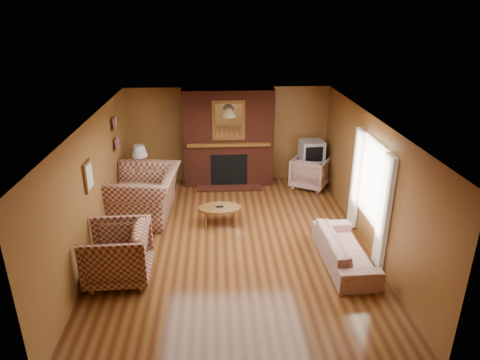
{
  "coord_description": "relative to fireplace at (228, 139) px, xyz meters",
  "views": [
    {
      "loc": [
        -0.3,
        -7.12,
        4.21
      ],
      "look_at": [
        0.15,
        0.6,
        1.05
      ],
      "focal_mm": 32.0,
      "sensor_mm": 36.0,
      "label": 1
    }
  ],
  "objects": [
    {
      "name": "floor",
      "position": [
        0.0,
        -2.98,
        -1.18
      ],
      "size": [
        6.5,
        6.5,
        0.0
      ],
      "primitive_type": "plane",
      "color": "#48210F",
      "rests_on": "ground"
    },
    {
      "name": "wall_back",
      "position": [
        0.0,
        0.27,
        0.02
      ],
      "size": [
        6.5,
        0.0,
        6.5
      ],
      "primitive_type": "plane",
      "rotation": [
        1.57,
        0.0,
        0.0
      ],
      "color": "brown",
      "rests_on": "floor"
    },
    {
      "name": "floral_armchair",
      "position": [
        2.01,
        -0.34,
        -0.8
      ],
      "size": [
        1.14,
        1.15,
        0.77
      ],
      "primitive_type": "imported",
      "rotation": [
        0.0,
        0.0,
        2.62
      ],
      "color": "#C2B797",
      "rests_on": "floor"
    },
    {
      "name": "floral_sofa",
      "position": [
        1.9,
        -3.78,
        -0.91
      ],
      "size": [
        0.76,
        1.85,
        0.54
      ],
      "primitive_type": "imported",
      "rotation": [
        0.0,
        0.0,
        1.6
      ],
      "color": "#C2B797",
      "rests_on": "floor"
    },
    {
      "name": "side_table",
      "position": [
        -2.1,
        -0.53,
        -0.88
      ],
      "size": [
        0.49,
        0.49,
        0.6
      ],
      "primitive_type": "cube",
      "rotation": [
        0.0,
        0.0,
        -0.1
      ],
      "color": "brown",
      "rests_on": "floor"
    },
    {
      "name": "coffee_table",
      "position": [
        -0.26,
        -2.21,
        -0.84
      ],
      "size": [
        0.88,
        0.55,
        0.41
      ],
      "color": "brown",
      "rests_on": "floor"
    },
    {
      "name": "wall_left",
      "position": [
        -2.5,
        -2.98,
        0.02
      ],
      "size": [
        0.0,
        6.5,
        6.5
      ],
      "primitive_type": "plane",
      "rotation": [
        1.57,
        0.0,
        1.57
      ],
      "color": "brown",
      "rests_on": "floor"
    },
    {
      "name": "tv_stand",
      "position": [
        2.05,
        -0.18,
        -0.86
      ],
      "size": [
        0.62,
        0.57,
        0.64
      ],
      "primitive_type": "cube",
      "rotation": [
        0.0,
        0.0,
        0.06
      ],
      "color": "black",
      "rests_on": "floor"
    },
    {
      "name": "wall_right",
      "position": [
        2.5,
        -2.98,
        0.02
      ],
      "size": [
        0.0,
        6.5,
        6.5
      ],
      "primitive_type": "plane",
      "rotation": [
        1.57,
        0.0,
        -1.57
      ],
      "color": "brown",
      "rests_on": "floor"
    },
    {
      "name": "fireplace",
      "position": [
        0.0,
        0.0,
        0.0
      ],
      "size": [
        2.2,
        0.82,
        2.4
      ],
      "color": "#4F1D11",
      "rests_on": "floor"
    },
    {
      "name": "ceiling",
      "position": [
        0.0,
        -2.98,
        1.22
      ],
      "size": [
        6.5,
        6.5,
        0.0
      ],
      "primitive_type": "plane",
      "rotation": [
        3.14,
        0.0,
        0.0
      ],
      "color": "silver",
      "rests_on": "wall_back"
    },
    {
      "name": "plaid_armchair",
      "position": [
        -1.95,
        -4.01,
        -0.71
      ],
      "size": [
        1.07,
        1.04,
        0.95
      ],
      "primitive_type": "imported",
      "rotation": [
        0.0,
        0.0,
        -1.54
      ],
      "color": "maroon",
      "rests_on": "floor"
    },
    {
      "name": "pendant_light",
      "position": [
        0.0,
        -0.68,
        0.82
      ],
      "size": [
        0.36,
        0.36,
        0.48
      ],
      "color": "black",
      "rests_on": "ceiling"
    },
    {
      "name": "botanical_print",
      "position": [
        -2.47,
        -3.28,
        0.37
      ],
      "size": [
        0.05,
        0.4,
        0.5
      ],
      "color": "brown",
      "rests_on": "wall_left"
    },
    {
      "name": "table_lamp",
      "position": [
        -2.1,
        -0.53,
        -0.24
      ],
      "size": [
        0.38,
        0.38,
        0.62
      ],
      "color": "white",
      "rests_on": "side_table"
    },
    {
      "name": "window_right",
      "position": [
        2.45,
        -3.18,
        -0.06
      ],
      "size": [
        0.1,
        1.85,
        2.0
      ],
      "color": "beige",
      "rests_on": "wall_right"
    },
    {
      "name": "crt_tv",
      "position": [
        2.05,
        -0.19,
        -0.29
      ],
      "size": [
        0.58,
        0.58,
        0.51
      ],
      "color": "#A6A9AD",
      "rests_on": "tv_stand"
    },
    {
      "name": "bookshelf",
      "position": [
        -2.44,
        -1.08,
        0.48
      ],
      "size": [
        0.09,
        0.55,
        0.71
      ],
      "color": "brown",
      "rests_on": "wall_left"
    },
    {
      "name": "plaid_loveseat",
      "position": [
        -1.85,
        -1.79,
        -0.66
      ],
      "size": [
        1.53,
        1.71,
        1.04
      ],
      "primitive_type": "imported",
      "rotation": [
        0.0,
        0.0,
        -1.66
      ],
      "color": "maroon",
      "rests_on": "floor"
    },
    {
      "name": "wall_front",
      "position": [
        0.0,
        -6.23,
        0.02
      ],
      "size": [
        6.5,
        0.0,
        6.5
      ],
      "primitive_type": "plane",
      "rotation": [
        -1.57,
        0.0,
        0.0
      ],
      "color": "brown",
      "rests_on": "floor"
    }
  ]
}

